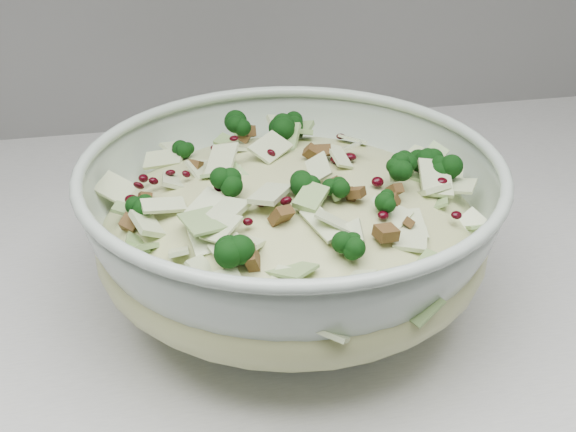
# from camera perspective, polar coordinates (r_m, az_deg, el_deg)

# --- Properties ---
(mixing_bowl) EXTENTS (0.31, 0.31, 0.12)m
(mixing_bowl) POSITION_cam_1_polar(r_m,az_deg,el_deg) (0.60, 0.23, -1.26)
(mixing_bowl) COLOR #B5C7B7
(mixing_bowl) RESTS_ON counter
(salad) EXTENTS (0.34, 0.34, 0.13)m
(salad) POSITION_cam_1_polar(r_m,az_deg,el_deg) (0.59, 0.23, 0.43)
(salad) COLOR beige
(salad) RESTS_ON mixing_bowl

